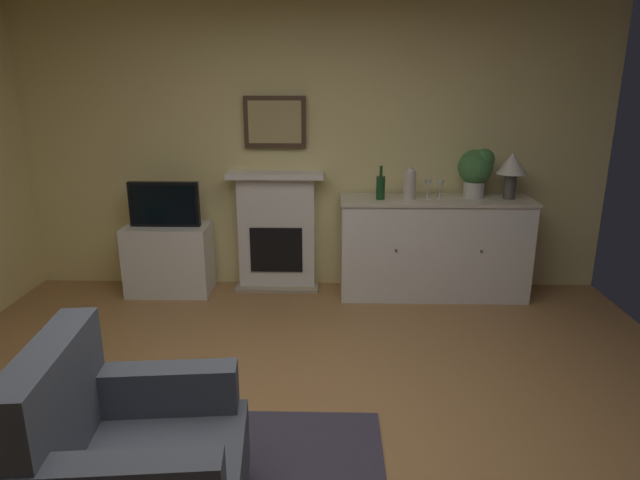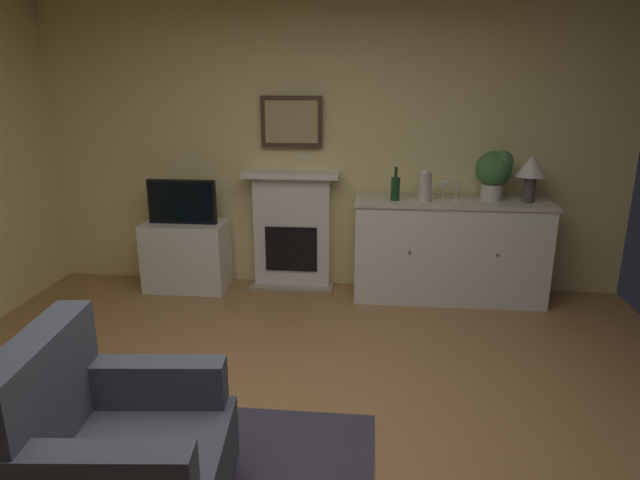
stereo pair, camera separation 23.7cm
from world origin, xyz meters
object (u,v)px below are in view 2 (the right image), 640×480
object	(u,v)px
vase_decorative	(425,185)
tv_cabinet	(187,256)
wine_bottle	(395,188)
wine_glass_center	(457,186)
armchair	(114,453)
tv_set	(182,202)
sideboard_cabinet	(449,250)
table_lamp	(531,169)
framed_picture	(292,122)
wine_glass_left	(444,187)
potted_plant_small	(495,171)
fireplace_unit	(292,230)

from	to	relation	value
vase_decorative	tv_cabinet	size ratio (longest dim) A/B	0.38
wine_bottle	wine_glass_center	distance (m)	0.52
tv_cabinet	armchair	world-z (taller)	armchair
tv_cabinet	vase_decorative	bearing A→B (deg)	-1.73
tv_set	armchair	distance (m)	2.93
sideboard_cabinet	table_lamp	xyz separation A→B (m)	(0.63, 0.00, 0.73)
wine_glass_center	armchair	distance (m)	3.40
framed_picture	tv_set	world-z (taller)	framed_picture
framed_picture	vase_decorative	distance (m)	1.31
wine_bottle	wine_glass_left	size ratio (longest dim) A/B	1.76
tv_set	potted_plant_small	bearing A→B (deg)	1.12
tv_cabinet	wine_bottle	bearing A→B (deg)	-1.72
framed_picture	sideboard_cabinet	world-z (taller)	framed_picture
wine_bottle	tv_set	xyz separation A→B (m)	(-1.90, 0.03, -0.17)
framed_picture	table_lamp	distance (m)	2.09
sideboard_cabinet	tv_cabinet	bearing A→B (deg)	179.64
framed_picture	tv_set	size ratio (longest dim) A/B	0.89
wine_glass_center	tv_set	size ratio (longest dim) A/B	0.27
sideboard_cabinet	tv_set	xyz separation A→B (m)	(-2.40, -0.01, 0.39)
sideboard_cabinet	wine_glass_center	xyz separation A→B (m)	(0.03, 0.00, 0.57)
tv_set	armchair	world-z (taller)	tv_set
tv_cabinet	tv_set	world-z (taller)	tv_set
table_lamp	wine_glass_center	bearing A→B (deg)	179.58
wine_bottle	wine_glass_center	size ratio (longest dim) A/B	1.76
sideboard_cabinet	table_lamp	world-z (taller)	table_lamp
tv_cabinet	tv_set	xyz separation A→B (m)	(0.00, -0.02, 0.52)
framed_picture	tv_cabinet	size ratio (longest dim) A/B	0.73
wine_glass_center	wine_glass_left	bearing A→B (deg)	-168.31
wine_glass_center	armchair	world-z (taller)	wine_glass_center
fireplace_unit	wine_bottle	world-z (taller)	wine_bottle
tv_set	tv_cabinet	bearing A→B (deg)	90.00
vase_decorative	tv_cabinet	bearing A→B (deg)	178.27
vase_decorative	tv_cabinet	world-z (taller)	vase_decorative
tv_cabinet	tv_set	bearing A→B (deg)	-90.00
sideboard_cabinet	tv_cabinet	distance (m)	2.40
potted_plant_small	vase_decorative	bearing A→B (deg)	-170.75
tv_set	table_lamp	bearing A→B (deg)	0.16
fireplace_unit	framed_picture	distance (m)	0.99
table_lamp	framed_picture	bearing A→B (deg)	173.80
wine_glass_left	wine_glass_center	world-z (taller)	same
framed_picture	tv_cabinet	xyz separation A→B (m)	(-0.97, -0.21, -1.22)
tv_cabinet	table_lamp	bearing A→B (deg)	-0.28
fireplace_unit	sideboard_cabinet	world-z (taller)	fireplace_unit
wine_bottle	tv_cabinet	distance (m)	2.03
tv_cabinet	framed_picture	bearing A→B (deg)	12.01
sideboard_cabinet	wine_glass_center	world-z (taller)	wine_glass_center
vase_decorative	table_lamp	bearing A→B (deg)	3.28
sideboard_cabinet	wine_bottle	size ratio (longest dim) A/B	5.78
armchair	wine_glass_center	bearing A→B (deg)	58.07
wine_glass_center	potted_plant_small	world-z (taller)	potted_plant_small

